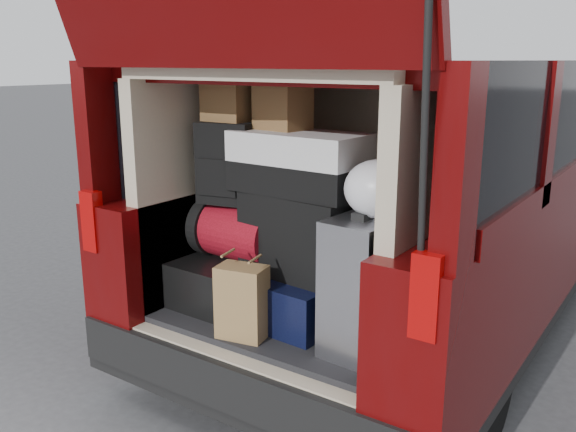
{
  "coord_description": "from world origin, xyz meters",
  "views": [
    {
      "loc": [
        1.55,
        -2.15,
        1.78
      ],
      "look_at": [
        -0.07,
        0.2,
        1.05
      ],
      "focal_mm": 38.0,
      "sensor_mm": 36.0,
      "label": 1
    }
  ],
  "objects_px": {
    "navy_hardshell": "(302,297)",
    "kraft_bag": "(242,302)",
    "silver_roller": "(367,285)",
    "twotone_duffel": "(299,163)",
    "black_hardshell": "(233,279)",
    "backpack": "(228,163)",
    "red_duffel": "(240,231)",
    "black_soft_case": "(303,234)"
  },
  "relations": [
    {
      "from": "black_hardshell",
      "to": "kraft_bag",
      "type": "distance_m",
      "value": 0.46
    },
    {
      "from": "red_duffel",
      "to": "twotone_duffel",
      "type": "xyz_separation_m",
      "value": [
        0.35,
        0.02,
        0.38
      ]
    },
    {
      "from": "navy_hardshell",
      "to": "black_soft_case",
      "type": "bearing_deg",
      "value": 117.77
    },
    {
      "from": "black_hardshell",
      "to": "backpack",
      "type": "bearing_deg",
      "value": -71.21
    },
    {
      "from": "silver_roller",
      "to": "twotone_duffel",
      "type": "xyz_separation_m",
      "value": [
        -0.44,
        0.13,
        0.47
      ]
    },
    {
      "from": "black_hardshell",
      "to": "silver_roller",
      "type": "xyz_separation_m",
      "value": [
        0.84,
        -0.11,
        0.18
      ]
    },
    {
      "from": "black_soft_case",
      "to": "twotone_duffel",
      "type": "relative_size",
      "value": 0.87
    },
    {
      "from": "kraft_bag",
      "to": "black_soft_case",
      "type": "height_order",
      "value": "black_soft_case"
    },
    {
      "from": "black_soft_case",
      "to": "red_duffel",
      "type": "bearing_deg",
      "value": -172.33
    },
    {
      "from": "black_soft_case",
      "to": "twotone_duffel",
      "type": "distance_m",
      "value": 0.34
    },
    {
      "from": "black_hardshell",
      "to": "red_duffel",
      "type": "xyz_separation_m",
      "value": [
        0.06,
        0.0,
        0.27
      ]
    },
    {
      "from": "navy_hardshell",
      "to": "backpack",
      "type": "height_order",
      "value": "backpack"
    },
    {
      "from": "backpack",
      "to": "twotone_duffel",
      "type": "bearing_deg",
      "value": -4.41
    },
    {
      "from": "silver_roller",
      "to": "black_soft_case",
      "type": "bearing_deg",
      "value": 166.91
    },
    {
      "from": "red_duffel",
      "to": "twotone_duffel",
      "type": "distance_m",
      "value": 0.52
    },
    {
      "from": "black_hardshell",
      "to": "twotone_duffel",
      "type": "distance_m",
      "value": 0.77
    },
    {
      "from": "silver_roller",
      "to": "twotone_duffel",
      "type": "height_order",
      "value": "twotone_duffel"
    },
    {
      "from": "silver_roller",
      "to": "red_duffel",
      "type": "relative_size",
      "value": 1.3
    },
    {
      "from": "kraft_bag",
      "to": "backpack",
      "type": "xyz_separation_m",
      "value": [
        -0.31,
        0.29,
        0.57
      ]
    },
    {
      "from": "black_hardshell",
      "to": "backpack",
      "type": "xyz_separation_m",
      "value": [
        0.01,
        -0.03,
        0.62
      ]
    },
    {
      "from": "kraft_bag",
      "to": "twotone_duffel",
      "type": "xyz_separation_m",
      "value": [
        0.08,
        0.34,
        0.6
      ]
    },
    {
      "from": "navy_hardshell",
      "to": "red_duffel",
      "type": "height_order",
      "value": "red_duffel"
    },
    {
      "from": "red_duffel",
      "to": "black_soft_case",
      "type": "relative_size",
      "value": 0.83
    },
    {
      "from": "navy_hardshell",
      "to": "twotone_duffel",
      "type": "height_order",
      "value": "twotone_duffel"
    },
    {
      "from": "red_duffel",
      "to": "twotone_duffel",
      "type": "relative_size",
      "value": 0.73
    },
    {
      "from": "silver_roller",
      "to": "red_duffel",
      "type": "xyz_separation_m",
      "value": [
        -0.78,
        0.11,
        0.09
      ]
    },
    {
      "from": "navy_hardshell",
      "to": "kraft_bag",
      "type": "xyz_separation_m",
      "value": [
        -0.12,
        -0.32,
        0.05
      ]
    },
    {
      "from": "black_soft_case",
      "to": "twotone_duffel",
      "type": "height_order",
      "value": "twotone_duffel"
    },
    {
      "from": "kraft_bag",
      "to": "backpack",
      "type": "height_order",
      "value": "backpack"
    },
    {
      "from": "kraft_bag",
      "to": "backpack",
      "type": "bearing_deg",
      "value": 125.32
    },
    {
      "from": "twotone_duffel",
      "to": "silver_roller",
      "type": "bearing_deg",
      "value": -14.26
    },
    {
      "from": "black_hardshell",
      "to": "silver_roller",
      "type": "bearing_deg",
      "value": -6.06
    },
    {
      "from": "black_hardshell",
      "to": "silver_roller",
      "type": "relative_size",
      "value": 0.98
    },
    {
      "from": "silver_roller",
      "to": "twotone_duffel",
      "type": "bearing_deg",
      "value": 167.63
    },
    {
      "from": "navy_hardshell",
      "to": "kraft_bag",
      "type": "height_order",
      "value": "kraft_bag"
    },
    {
      "from": "kraft_bag",
      "to": "black_hardshell",
      "type": "bearing_deg",
      "value": 123.47
    },
    {
      "from": "black_soft_case",
      "to": "backpack",
      "type": "bearing_deg",
      "value": -168.73
    },
    {
      "from": "black_hardshell",
      "to": "backpack",
      "type": "relative_size",
      "value": 1.46
    },
    {
      "from": "red_duffel",
      "to": "backpack",
      "type": "relative_size",
      "value": 1.14
    },
    {
      "from": "silver_roller",
      "to": "red_duffel",
      "type": "bearing_deg",
      "value": 176.2
    },
    {
      "from": "navy_hardshell",
      "to": "black_soft_case",
      "type": "distance_m",
      "value": 0.31
    },
    {
      "from": "silver_roller",
      "to": "backpack",
      "type": "xyz_separation_m",
      "value": [
        -0.83,
        0.08,
        0.44
      ]
    }
  ]
}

